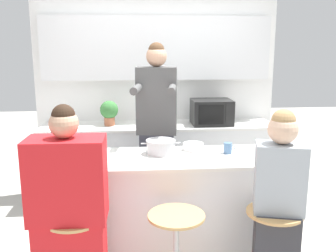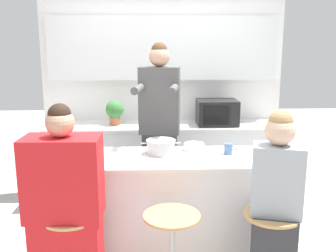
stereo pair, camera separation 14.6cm
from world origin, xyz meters
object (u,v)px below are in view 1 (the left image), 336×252
Objects in this scene: bar_stool_rightmost at (272,249)px; cooking_pot at (161,147)px; banana_bunch at (96,162)px; person_cooking at (157,137)px; fruit_bowl at (193,147)px; microwave at (211,112)px; person_wrapped_blanket at (69,219)px; kitchen_island at (169,208)px; potted_plant at (109,111)px; coffee_cup_near at (228,148)px; person_seated_near at (277,214)px.

cooking_pot is at bearing 137.46° from bar_stool_rightmost.
person_cooking is at bearing 58.11° from banana_bunch.
fruit_bowl is at bearing 24.39° from banana_bunch.
cooking_pot is (0.00, -0.56, 0.05)m from person_cooking.
person_wrapped_blanket is at bearing -125.25° from microwave.
banana_bunch is at bearing -162.47° from kitchen_island.
kitchen_island is 0.54m from cooking_pot.
microwave is at bearing 70.87° from fruit_bowl.
microwave is at bearing 51.19° from banana_bunch.
person_wrapped_blanket is 5.08× the size of potted_plant.
cooking_pot is (-0.06, 0.10, 0.52)m from kitchen_island.
potted_plant is at bearing 124.85° from fruit_bowl.
coffee_cup_near is (-0.19, 0.66, 0.58)m from bar_stool_rightmost.
cooking_pot is 1.16× the size of potted_plant.
potted_plant is (-0.58, 1.36, 0.63)m from kitchen_island.
cooking_pot is at bearing 175.93° from coffee_cup_near.
person_seated_near is at bearing 9.33° from bar_stool_rightmost.
microwave is at bearing 64.54° from kitchen_island.
kitchen_island is 1.23× the size of person_seated_near.
banana_bunch is at bearing -151.75° from cooking_pot.
bar_stool_rightmost is 2.38× the size of potted_plant.
microwave is (-0.07, 1.93, 0.68)m from bar_stool_rightmost.
coffee_cup_near reaches higher than bar_stool_rightmost.
cooking_pot reaches higher than coffee_cup_near.
banana_bunch is (-1.31, 0.42, 0.29)m from person_seated_near.
person_cooking is 5.54× the size of cooking_pot.
person_wrapped_blanket is at bearing -109.47° from banana_bunch.
cooking_pot is at bearing -119.36° from microwave.
person_seated_near is 3.05× the size of microwave.
person_wrapped_blanket is 0.52m from banana_bunch.
coffee_cup_near is at bearing 122.49° from person_seated_near.
cooking_pot is (-0.77, 0.70, 0.60)m from bar_stool_rightmost.
coffee_cup_near is at bearing -4.07° from cooking_pot.
person_wrapped_blanket is at bearing -110.15° from person_cooking.
kitchen_island is at bearing -173.84° from coffee_cup_near.
cooking_pot is 3.26× the size of coffee_cup_near.
person_cooking is at bearing 90.04° from cooking_pot.
microwave is (0.40, 1.14, 0.11)m from fruit_bowl.
person_seated_near is at bearing -41.64° from cooking_pot.
person_cooking is 10.42× the size of fruit_bowl.
cooking_pot is 1.41m from microwave.
bar_stool_rightmost is at bearing -155.70° from person_seated_near.
kitchen_island is 0.58m from fruit_bowl.
person_seated_near reaches higher than coffee_cup_near.
microwave is (0.63, 1.33, 0.61)m from kitchen_island.
kitchen_island is 0.96m from person_seated_near.
bar_stool_rightmost is 2.05× the size of cooking_pot.
person_wrapped_blanket is at bearing -133.86° from cooking_pot.
kitchen_island is 0.81m from person_cooking.
person_cooking is at bearing 136.96° from person_seated_near.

